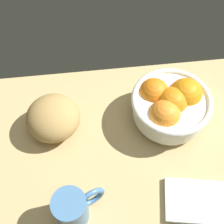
# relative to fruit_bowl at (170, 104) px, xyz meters

# --- Properties ---
(ground_plane) EXTENTS (0.75, 0.52, 0.03)m
(ground_plane) POSITION_rel_fruit_bowl_xyz_m (0.11, 0.08, -0.08)
(ground_plane) COLOR tan
(fruit_bowl) EXTENTS (0.20, 0.20, 0.11)m
(fruit_bowl) POSITION_rel_fruit_bowl_xyz_m (0.00, 0.00, 0.00)
(fruit_bowl) COLOR white
(fruit_bowl) RESTS_ON ground
(bread_loaf) EXTENTS (0.18, 0.18, 0.09)m
(bread_loaf) POSITION_rel_fruit_bowl_xyz_m (0.30, -0.00, -0.02)
(bread_loaf) COLOR #B08A4D
(bread_loaf) RESTS_ON ground
(napkin_folded) EXTENTS (0.17, 0.13, 0.01)m
(napkin_folded) POSITION_rel_fruit_bowl_xyz_m (-0.03, 0.24, -0.05)
(napkin_folded) COLOR silver
(napkin_folded) RESTS_ON ground
(mug) EXTENTS (0.11, 0.08, 0.10)m
(mug) POSITION_rel_fruit_bowl_xyz_m (0.26, 0.23, -0.01)
(mug) COLOR teal
(mug) RESTS_ON ground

